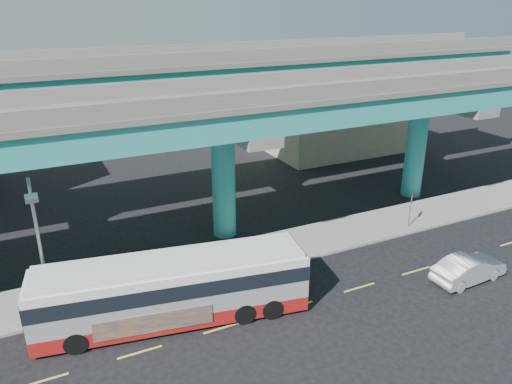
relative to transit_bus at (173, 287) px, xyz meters
name	(u,v)px	position (x,y,z in m)	size (l,w,h in m)	color
ground	(293,303)	(5.84, -1.34, -1.82)	(120.00, 120.00, 0.00)	black
sidewalk	(247,256)	(5.84, 4.16, -1.74)	(70.00, 4.00, 0.15)	gray
lane_markings	(296,306)	(5.84, -1.64, -1.81)	(58.00, 0.12, 0.01)	#D8C64C
viaduct	(221,96)	(5.84, 7.77, 7.32)	(52.00, 12.40, 11.70)	teal
building_beige	(334,114)	(23.84, 21.64, 1.69)	(14.00, 10.23, 7.00)	tan
transit_bus	(173,287)	(0.00, 0.00, 0.00)	(13.17, 4.90, 3.31)	maroon
sedan	(469,269)	(15.66, -3.67, -1.08)	(4.55, 1.75, 1.48)	#B6B7BC
street_lamp	(38,234)	(-5.38, 2.11, 3.05)	(0.50, 2.38, 7.21)	gray
stop_sign	(411,202)	(17.29, 2.84, 0.14)	(0.55, 0.56, 2.51)	gray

